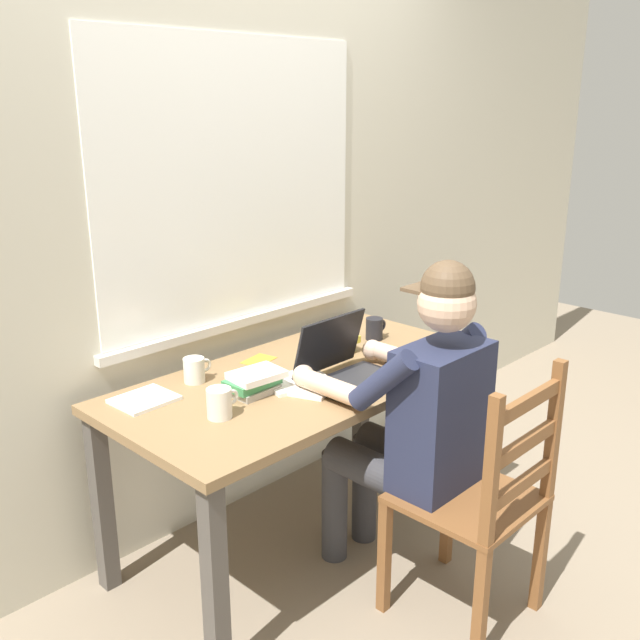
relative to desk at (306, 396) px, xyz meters
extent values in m
plane|color=gray|center=(0.00, 0.00, -0.63)|extent=(8.00, 8.00, 0.00)
cube|color=beige|center=(0.00, 0.45, 0.67)|extent=(6.00, 0.04, 2.60)
cube|color=white|center=(0.04, 0.43, 0.77)|extent=(1.27, 0.01, 1.10)
cube|color=beige|center=(0.04, 0.42, 0.20)|extent=(1.33, 0.06, 0.04)
cube|color=olive|center=(0.00, 0.00, 0.07)|extent=(1.50, 0.75, 0.03)
cube|color=#4C4742|center=(-0.70, -0.32, -0.29)|extent=(0.06, 0.06, 0.69)
cube|color=#4C4742|center=(0.70, -0.32, -0.29)|extent=(0.06, 0.06, 0.69)
cube|color=#4C4742|center=(-0.70, 0.32, -0.29)|extent=(0.06, 0.06, 0.69)
cube|color=#4C4742|center=(0.70, 0.32, -0.29)|extent=(0.06, 0.06, 0.69)
cube|color=#232842|center=(0.09, -0.55, 0.07)|extent=(0.34, 0.20, 0.50)
sphere|color=#DBB293|center=(0.09, -0.55, 0.46)|extent=(0.19, 0.19, 0.19)
sphere|color=brown|center=(0.09, -0.55, 0.51)|extent=(0.17, 0.17, 0.17)
cube|color=brown|center=(0.09, -0.47, 0.50)|extent=(0.13, 0.10, 0.01)
cylinder|color=#38383D|center=(0.00, -0.35, -0.18)|extent=(0.13, 0.40, 0.13)
cylinder|color=#38383D|center=(0.18, -0.35, -0.18)|extent=(0.13, 0.40, 0.13)
cylinder|color=#38383D|center=(0.00, -0.15, -0.41)|extent=(0.10, 0.10, 0.45)
cylinder|color=#38383D|center=(0.18, -0.15, -0.41)|extent=(0.10, 0.10, 0.45)
cylinder|color=#232842|center=(-0.11, -0.46, 0.23)|extent=(0.10, 0.25, 0.24)
cylinder|color=#DBB293|center=(-0.11, -0.23, 0.14)|extent=(0.07, 0.28, 0.07)
sphere|color=#DBB293|center=(-0.10, -0.09, 0.14)|extent=(0.08, 0.08, 0.08)
cylinder|color=#232842|center=(0.29, -0.46, 0.23)|extent=(0.10, 0.25, 0.24)
cylinder|color=#DBB293|center=(0.29, -0.23, 0.14)|extent=(0.07, 0.28, 0.07)
sphere|color=#DBB293|center=(0.28, -0.09, 0.14)|extent=(0.08, 0.08, 0.08)
cube|color=brown|center=(0.09, -0.67, -0.19)|extent=(0.42, 0.42, 0.02)
cube|color=brown|center=(0.28, -0.48, -0.42)|extent=(0.04, 0.04, 0.43)
cube|color=brown|center=(-0.10, -0.48, -0.42)|extent=(0.04, 0.04, 0.43)
cube|color=brown|center=(0.28, -0.86, -0.42)|extent=(0.04, 0.04, 0.43)
cube|color=brown|center=(-0.10, -0.86, -0.42)|extent=(0.04, 0.04, 0.43)
cube|color=brown|center=(0.28, -0.86, 0.06)|extent=(0.04, 0.04, 0.48)
cube|color=brown|center=(-0.10, -0.86, 0.06)|extent=(0.04, 0.04, 0.48)
cube|color=brown|center=(0.09, -0.86, -0.06)|extent=(0.36, 0.02, 0.04)
cube|color=brown|center=(0.09, -0.86, 0.08)|extent=(0.36, 0.02, 0.04)
cube|color=brown|center=(0.09, -0.86, 0.22)|extent=(0.36, 0.02, 0.04)
cube|color=black|center=(0.07, -0.20, 0.10)|extent=(0.33, 0.23, 0.02)
cube|color=#2B2B2D|center=(0.07, -0.20, 0.11)|extent=(0.29, 0.17, 0.00)
cube|color=black|center=(0.07, -0.06, 0.21)|extent=(0.33, 0.07, 0.22)
cube|color=silver|center=(0.07, -0.06, 0.21)|extent=(0.29, 0.05, 0.18)
ellipsoid|color=black|center=(0.29, -0.20, 0.11)|extent=(0.06, 0.10, 0.03)
cylinder|color=silver|center=(-0.46, -0.07, 0.14)|extent=(0.08, 0.08, 0.10)
torus|color=silver|center=(-0.41, -0.07, 0.15)|extent=(0.05, 0.01, 0.05)
cylinder|color=black|center=(0.49, 0.08, 0.14)|extent=(0.07, 0.07, 0.09)
torus|color=black|center=(0.54, 0.08, 0.14)|extent=(0.05, 0.01, 0.05)
cylinder|color=silver|center=(-0.33, 0.24, 0.14)|extent=(0.08, 0.08, 0.09)
torus|color=silver|center=(-0.28, 0.24, 0.14)|extent=(0.05, 0.01, 0.05)
cube|color=#38844C|center=(0.24, 0.10, 0.10)|extent=(0.16, 0.13, 0.02)
cube|color=gold|center=(0.26, 0.09, 0.12)|extent=(0.16, 0.13, 0.02)
cube|color=gold|center=(0.24, 0.09, 0.15)|extent=(0.19, 0.15, 0.03)
cube|color=gray|center=(-0.25, 0.00, 0.10)|extent=(0.16, 0.11, 0.02)
cube|color=#38844C|center=(-0.25, 0.01, 0.13)|extent=(0.19, 0.12, 0.03)
cube|color=white|center=(-0.24, 0.00, 0.16)|extent=(0.19, 0.15, 0.02)
cube|color=white|center=(-0.56, 0.22, 0.10)|extent=(0.20, 0.18, 0.01)
cube|color=white|center=(-0.08, -0.11, 0.10)|extent=(0.24, 0.22, 0.01)
cube|color=white|center=(-0.08, -0.04, 0.10)|extent=(0.27, 0.23, 0.01)
cube|color=gold|center=(-0.02, 0.24, 0.09)|extent=(0.15, 0.11, 0.00)
camera|label=1|loc=(-1.77, -1.79, 1.09)|focal=40.23mm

